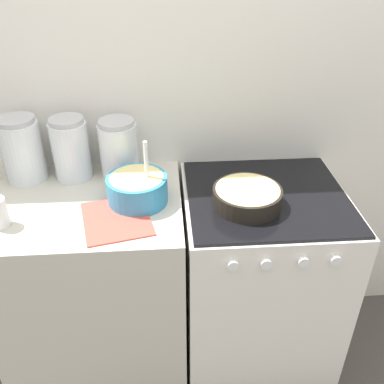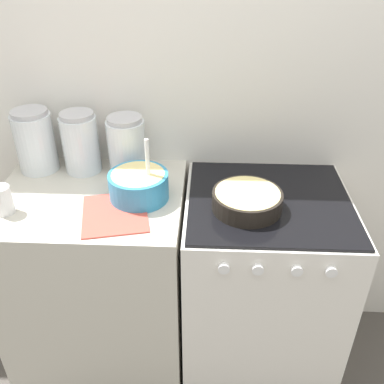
{
  "view_description": "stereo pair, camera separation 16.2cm",
  "coord_description": "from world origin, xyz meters",
  "px_view_note": "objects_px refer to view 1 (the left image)",
  "views": [
    {
      "loc": [
        -0.06,
        -1.1,
        1.85
      ],
      "look_at": [
        0.04,
        0.27,
        0.98
      ],
      "focal_mm": 40.0,
      "sensor_mm": 36.0,
      "label": 1
    },
    {
      "loc": [
        0.1,
        -1.1,
        1.85
      ],
      "look_at": [
        0.04,
        0.27,
        0.98
      ],
      "focal_mm": 40.0,
      "sensor_mm": 36.0,
      "label": 2
    }
  ],
  "objects_px": {
    "storage_jar_left": "(23,153)",
    "storage_jar_middle": "(71,152)",
    "stove": "(257,281)",
    "storage_jar_right": "(119,152)",
    "mixing_bowl": "(137,188)",
    "baking_pan": "(247,196)"
  },
  "relations": [
    {
      "from": "storage_jar_left",
      "to": "storage_jar_middle",
      "type": "distance_m",
      "value": 0.2
    },
    {
      "from": "stove",
      "to": "storage_jar_right",
      "type": "relative_size",
      "value": 3.75
    },
    {
      "from": "storage_jar_left",
      "to": "mixing_bowl",
      "type": "bearing_deg",
      "value": -24.52
    },
    {
      "from": "baking_pan",
      "to": "storage_jar_middle",
      "type": "distance_m",
      "value": 0.75
    },
    {
      "from": "baking_pan",
      "to": "storage_jar_left",
      "type": "xyz_separation_m",
      "value": [
        -0.89,
        0.27,
        0.08
      ]
    },
    {
      "from": "mixing_bowl",
      "to": "storage_jar_left",
      "type": "relative_size",
      "value": 0.94
    },
    {
      "from": "storage_jar_middle",
      "to": "storage_jar_left",
      "type": "bearing_deg",
      "value": 180.0
    },
    {
      "from": "stove",
      "to": "storage_jar_left",
      "type": "xyz_separation_m",
      "value": [
        -0.98,
        0.2,
        0.58
      ]
    },
    {
      "from": "baking_pan",
      "to": "storage_jar_right",
      "type": "xyz_separation_m",
      "value": [
        -0.49,
        0.27,
        0.07
      ]
    },
    {
      "from": "baking_pan",
      "to": "storage_jar_middle",
      "type": "bearing_deg",
      "value": 158.53
    },
    {
      "from": "storage_jar_right",
      "to": "storage_jar_left",
      "type": "bearing_deg",
      "value": 180.0
    },
    {
      "from": "mixing_bowl",
      "to": "storage_jar_left",
      "type": "height_order",
      "value": "storage_jar_left"
    },
    {
      "from": "mixing_bowl",
      "to": "storage_jar_middle",
      "type": "height_order",
      "value": "storage_jar_middle"
    },
    {
      "from": "mixing_bowl",
      "to": "storage_jar_right",
      "type": "relative_size",
      "value": 1.02
    },
    {
      "from": "storage_jar_left",
      "to": "storage_jar_middle",
      "type": "xyz_separation_m",
      "value": [
        0.2,
        0.0,
        -0.0
      ]
    },
    {
      "from": "mixing_bowl",
      "to": "storage_jar_right",
      "type": "distance_m",
      "value": 0.23
    },
    {
      "from": "stove",
      "to": "storage_jar_left",
      "type": "relative_size",
      "value": 3.45
    },
    {
      "from": "storage_jar_left",
      "to": "storage_jar_middle",
      "type": "relative_size",
      "value": 1.03
    },
    {
      "from": "storage_jar_left",
      "to": "storage_jar_middle",
      "type": "height_order",
      "value": "storage_jar_left"
    },
    {
      "from": "stove",
      "to": "storage_jar_left",
      "type": "height_order",
      "value": "storage_jar_left"
    },
    {
      "from": "baking_pan",
      "to": "storage_jar_right",
      "type": "height_order",
      "value": "storage_jar_right"
    },
    {
      "from": "storage_jar_left",
      "to": "storage_jar_middle",
      "type": "bearing_deg",
      "value": 0.0
    }
  ]
}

